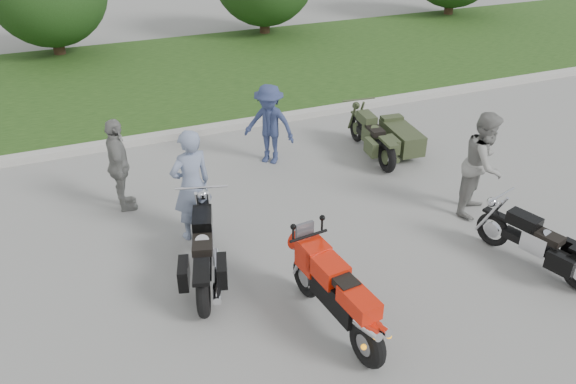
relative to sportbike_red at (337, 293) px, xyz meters
name	(u,v)px	position (x,y,z in m)	size (l,w,h in m)	color
ground	(330,284)	(0.33, 0.84, -0.58)	(80.00, 80.00, 0.00)	gray
curb	(216,128)	(0.33, 6.84, -0.51)	(60.00, 0.30, 0.15)	#B6B4AB
grass_strip	(176,75)	(0.33, 10.99, -0.51)	(60.00, 8.00, 0.14)	#3C6221
sportbike_red	(337,293)	(0.00, 0.00, 0.00)	(0.50, 2.09, 0.99)	black
cruiser_left	(204,254)	(-1.31, 1.65, -0.13)	(0.78, 2.27, 0.89)	black
cruiser_right	(542,246)	(3.42, -0.02, -0.18)	(0.77, 1.99, 0.79)	black
cruiser_sidecar	(390,138)	(3.38, 4.23, -0.19)	(1.16, 2.16, 0.83)	black
person_stripe	(191,185)	(-1.16, 2.84, 0.36)	(0.69, 0.45, 1.89)	#7885A3
person_grey	(483,164)	(3.63, 1.71, 0.34)	(0.90, 0.70, 1.85)	gray
person_denim	(269,124)	(0.93, 4.90, 0.24)	(1.07, 0.62, 1.66)	navy
person_back	(119,166)	(-2.11, 4.17, 0.26)	(0.99, 0.41, 1.70)	gray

